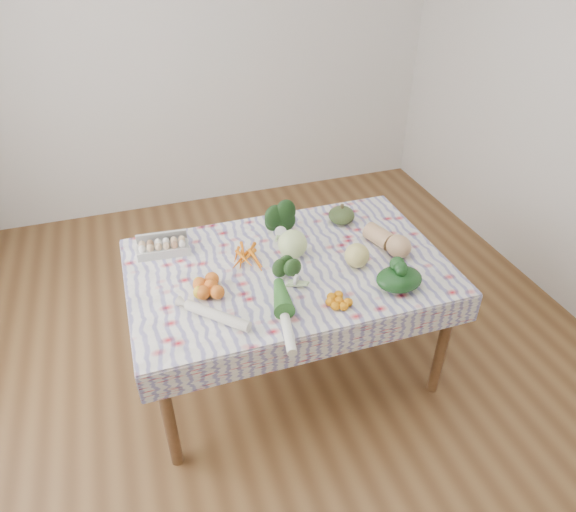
% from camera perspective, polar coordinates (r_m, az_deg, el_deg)
% --- Properties ---
extents(ground, '(4.50, 4.50, 0.00)m').
position_cam_1_polar(ground, '(3.22, 0.00, -12.01)').
color(ground, brown).
rests_on(ground, ground).
extents(wall_back, '(4.00, 0.04, 2.80)m').
position_cam_1_polar(wall_back, '(4.48, -9.86, 22.37)').
color(wall_back, silver).
rests_on(wall_back, ground).
extents(dining_table, '(1.60, 1.00, 0.75)m').
position_cam_1_polar(dining_table, '(2.76, 0.00, -2.40)').
color(dining_table, brown).
rests_on(dining_table, ground).
extents(tablecloth, '(1.66, 1.06, 0.01)m').
position_cam_1_polar(tablecloth, '(2.71, 0.00, -1.10)').
color(tablecloth, silver).
rests_on(tablecloth, dining_table).
extents(egg_carton, '(0.28, 0.13, 0.07)m').
position_cam_1_polar(egg_carton, '(2.85, -13.73, 0.82)').
color(egg_carton, '#B6B6B0').
rests_on(egg_carton, tablecloth).
extents(carrot_bunch, '(0.24, 0.23, 0.03)m').
position_cam_1_polar(carrot_bunch, '(2.75, -4.60, -0.14)').
color(carrot_bunch, orange).
rests_on(carrot_bunch, tablecloth).
extents(kale_bunch, '(0.21, 0.20, 0.16)m').
position_cam_1_polar(kale_bunch, '(2.92, -0.87, 3.82)').
color(kale_bunch, '#163313').
rests_on(kale_bunch, tablecloth).
extents(kabocha_squash, '(0.18, 0.18, 0.10)m').
position_cam_1_polar(kabocha_squash, '(3.06, 5.97, 4.54)').
color(kabocha_squash, '#3A4C24').
rests_on(kabocha_squash, tablecloth).
extents(cabbage, '(0.18, 0.18, 0.16)m').
position_cam_1_polar(cabbage, '(2.73, 0.52, 1.34)').
color(cabbage, '#C8E48D').
rests_on(cabbage, tablecloth).
extents(butternut_squash, '(0.22, 0.31, 0.13)m').
position_cam_1_polar(butternut_squash, '(2.85, 11.08, 1.88)').
color(butternut_squash, tan).
rests_on(butternut_squash, tablecloth).
extents(orange_cluster, '(0.24, 0.24, 0.08)m').
position_cam_1_polar(orange_cluster, '(2.54, -8.56, -3.31)').
color(orange_cluster, orange).
rests_on(orange_cluster, tablecloth).
extents(broccoli, '(0.19, 0.19, 0.10)m').
position_cam_1_polar(broccoli, '(2.55, -0.04, -2.19)').
color(broccoli, '#23451B').
rests_on(broccoli, tablecloth).
extents(mandarin_cluster, '(0.19, 0.19, 0.05)m').
position_cam_1_polar(mandarin_cluster, '(2.46, 5.69, -4.90)').
color(mandarin_cluster, orange).
rests_on(mandarin_cluster, tablecloth).
extents(grapefruit, '(0.15, 0.15, 0.13)m').
position_cam_1_polar(grapefruit, '(2.69, 7.67, 0.07)').
color(grapefruit, '#DBCE70').
rests_on(grapefruit, tablecloth).
extents(spinach_bag, '(0.24, 0.20, 0.10)m').
position_cam_1_polar(spinach_bag, '(2.59, 12.24, -2.52)').
color(spinach_bag, black).
rests_on(spinach_bag, tablecloth).
extents(daikon, '(0.29, 0.29, 0.05)m').
position_cam_1_polar(daikon, '(2.38, -7.88, -6.57)').
color(daikon, beige).
rests_on(daikon, tablecloth).
extents(leek, '(0.13, 0.45, 0.05)m').
position_cam_1_polar(leek, '(2.35, -0.33, -6.86)').
color(leek, white).
rests_on(leek, tablecloth).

